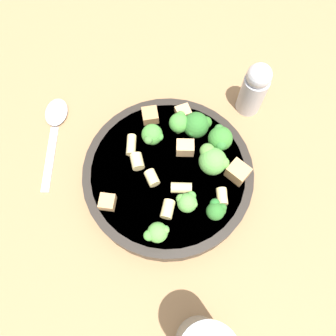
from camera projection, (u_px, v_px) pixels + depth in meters
ground_plane at (168, 179)px, 0.49m from camera, size 2.00×2.00×0.00m
pasta_bowl at (168, 174)px, 0.47m from camera, size 0.24×0.24×0.03m
broccoli_floret_0 at (152, 135)px, 0.46m from camera, size 0.03×0.03×0.04m
broccoli_floret_1 at (158, 233)px, 0.40m from camera, size 0.03×0.03×0.04m
broccoli_floret_2 at (220, 139)px, 0.45m from camera, size 0.04×0.03×0.04m
broccoli_floret_3 at (196, 125)px, 0.46m from camera, size 0.04×0.04×0.04m
broccoli_floret_4 at (216, 210)px, 0.42m from camera, size 0.03×0.02×0.03m
broccoli_floret_5 at (187, 202)px, 0.42m from camera, size 0.03×0.03×0.03m
broccoli_floret_6 at (213, 160)px, 0.44m from camera, size 0.04×0.04×0.04m
broccoli_floret_7 at (177, 122)px, 0.46m from camera, size 0.03×0.03×0.04m
rigatoni_0 at (152, 178)px, 0.45m from camera, size 0.03×0.03×0.02m
rigatoni_1 at (222, 196)px, 0.44m from camera, size 0.03×0.02×0.01m
rigatoni_2 at (131, 145)px, 0.47m from camera, size 0.03×0.02×0.01m
rigatoni_3 at (137, 163)px, 0.45m from camera, size 0.03×0.03×0.02m
rigatoni_4 at (168, 209)px, 0.43m from camera, size 0.02×0.02×0.02m
rigatoni_5 at (181, 188)px, 0.44m from camera, size 0.02×0.03×0.01m
chicken_chunk_0 at (185, 148)px, 0.46m from camera, size 0.02×0.03×0.02m
chicken_chunk_1 at (180, 111)px, 0.49m from camera, size 0.03×0.03×0.01m
chicken_chunk_2 at (150, 115)px, 0.48m from camera, size 0.03×0.03×0.02m
chicken_chunk_3 at (238, 172)px, 0.45m from camera, size 0.03×0.04×0.02m
chicken_chunk_4 at (107, 202)px, 0.43m from camera, size 0.02×0.02×0.01m
pepper_shaker at (254, 88)px, 0.49m from camera, size 0.04×0.04×0.10m
spoon at (55, 124)px, 0.52m from camera, size 0.16×0.06×0.01m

